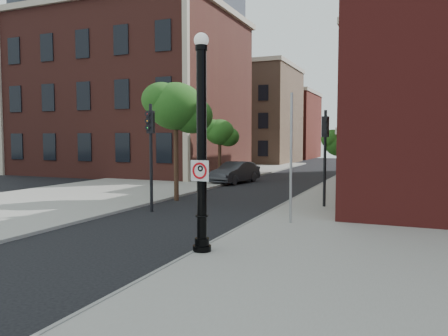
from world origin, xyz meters
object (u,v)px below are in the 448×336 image
at_px(no_parking_sign, 200,171).
at_px(traffic_signal_left, 151,139).
at_px(lamppost, 202,154).
at_px(traffic_signal_right, 325,143).
at_px(parked_car, 235,172).

distance_m(no_parking_sign, traffic_signal_left, 7.73).
distance_m(lamppost, no_parking_sign, 0.46).
distance_m(no_parking_sign, traffic_signal_right, 9.57).
xyz_separation_m(lamppost, parked_car, (-6.14, 18.30, -2.03)).
bearing_deg(lamppost, no_parking_sign, -83.63).
bearing_deg(traffic_signal_right, no_parking_sign, -94.76).
bearing_deg(lamppost, traffic_signal_left, 132.75).
bearing_deg(no_parking_sign, lamppost, 102.14).
height_order(lamppost, parked_car, lamppost).
height_order(lamppost, traffic_signal_right, lamppost).
bearing_deg(traffic_signal_left, lamppost, -59.78).
bearing_deg(lamppost, parked_car, 108.54).
relative_size(no_parking_sign, traffic_signal_right, 0.13).
relative_size(lamppost, traffic_signal_right, 1.35).
bearing_deg(traffic_signal_right, lamppost, -95.04).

